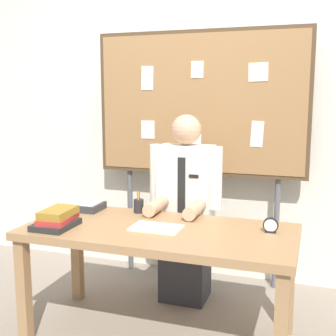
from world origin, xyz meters
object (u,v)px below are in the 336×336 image
(book_stack, at_px, (57,219))
(pen_holder, at_px, (139,206))
(person, at_px, (185,215))
(desk_clock, at_px, (271,226))
(bulletin_board, at_px, (200,106))
(open_notebook, at_px, (156,228))
(paper_tray, at_px, (84,206))
(desk, at_px, (159,241))

(book_stack, relative_size, pen_holder, 1.87)
(person, relative_size, desk_clock, 15.28)
(bulletin_board, distance_m, pen_holder, 0.99)
(open_notebook, bearing_deg, pen_holder, 128.04)
(open_notebook, distance_m, pen_holder, 0.40)
(open_notebook, relative_size, pen_holder, 1.92)
(open_notebook, height_order, pen_holder, pen_holder)
(bulletin_board, relative_size, paper_tray, 7.89)
(bulletin_board, relative_size, desk_clock, 22.27)
(book_stack, bearing_deg, person, 51.80)
(person, bearing_deg, desk_clock, -34.11)
(open_notebook, distance_m, desk_clock, 0.69)
(desk_clock, height_order, pen_holder, pen_holder)
(person, xyz_separation_m, bulletin_board, (0.00, 0.39, 0.80))
(book_stack, bearing_deg, desk, 17.29)
(person, xyz_separation_m, open_notebook, (-0.01, -0.60, 0.08))
(bulletin_board, relative_size, open_notebook, 6.66)
(desk, distance_m, desk_clock, 0.69)
(desk, height_order, bulletin_board, bulletin_board)
(desk, bearing_deg, open_notebook, -117.26)
(book_stack, bearing_deg, bulletin_board, 62.35)
(bulletin_board, distance_m, open_notebook, 1.22)
(bulletin_board, distance_m, book_stack, 1.47)
(person, relative_size, book_stack, 4.70)
(bulletin_board, height_order, desk_clock, bulletin_board)
(paper_tray, bearing_deg, bulletin_board, 47.63)
(book_stack, height_order, pen_holder, pen_holder)
(open_notebook, bearing_deg, paper_tray, 157.84)
(pen_holder, bearing_deg, book_stack, -125.64)
(open_notebook, bearing_deg, desk_clock, 12.46)
(desk_clock, distance_m, pen_holder, 0.94)
(open_notebook, bearing_deg, person, 89.02)
(pen_holder, bearing_deg, bulletin_board, 68.97)
(desk, bearing_deg, desk_clock, 11.00)
(person, bearing_deg, desk, -90.00)
(book_stack, xyz_separation_m, open_notebook, (0.60, 0.17, -0.05))
(pen_holder, bearing_deg, open_notebook, -51.96)
(desk, height_order, open_notebook, open_notebook)
(pen_holder, bearing_deg, paper_tray, -172.61)
(desk, height_order, pen_holder, pen_holder)
(book_stack, relative_size, open_notebook, 0.97)
(open_notebook, relative_size, paper_tray, 1.18)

